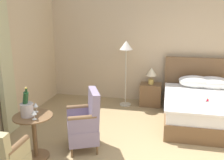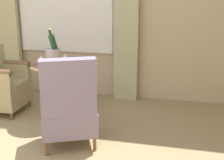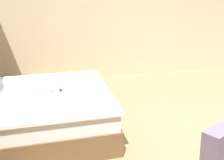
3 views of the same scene
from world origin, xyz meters
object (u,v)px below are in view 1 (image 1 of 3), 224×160
(floor_lamp_brass, at_px, (126,53))
(champagne_bucket, at_px, (27,108))
(wine_glass_near_bucket, at_px, (34,113))
(nightstand, at_px, (150,95))
(wine_glass_near_edge, at_px, (36,105))
(bed, at_px, (206,106))
(bedside_lamp, at_px, (151,73))
(side_table_round, at_px, (35,134))
(armchair_by_window, at_px, (85,123))

(floor_lamp_brass, xyz_separation_m, champagne_bucket, (-1.08, -2.65, -0.46))
(champagne_bucket, relative_size, wine_glass_near_bucket, 3.17)
(nightstand, height_order, floor_lamp_brass, floor_lamp_brass)
(floor_lamp_brass, distance_m, wine_glass_near_edge, 2.72)
(bed, distance_m, floor_lamp_brass, 2.14)
(bed, bearing_deg, bedside_lamp, 148.74)
(bed, relative_size, floor_lamp_brass, 1.28)
(side_table_round, distance_m, wine_glass_near_edge, 0.45)
(bedside_lamp, distance_m, armchair_by_window, 2.51)
(champagne_bucket, xyz_separation_m, armchair_by_window, (0.76, 0.48, -0.39))
(nightstand, bearing_deg, wine_glass_near_bucket, -118.00)
(champagne_bucket, height_order, armchair_by_window, champagne_bucket)
(side_table_round, bearing_deg, floor_lamp_brass, 68.81)
(nightstand, height_order, side_table_round, side_table_round)
(bedside_lamp, height_order, side_table_round, bedside_lamp)
(nightstand, bearing_deg, side_table_round, -120.52)
(floor_lamp_brass, xyz_separation_m, wine_glass_near_edge, (-1.04, -2.47, -0.49))
(bedside_lamp, relative_size, wine_glass_near_bucket, 2.74)
(wine_glass_near_bucket, bearing_deg, armchair_by_window, 43.77)
(bed, height_order, nightstand, bed)
(floor_lamp_brass, bearing_deg, armchair_by_window, -98.50)
(bedside_lamp, relative_size, floor_lamp_brass, 0.25)
(bed, distance_m, nightstand, 1.42)
(side_table_round, distance_m, armchair_by_window, 0.83)
(armchair_by_window, bearing_deg, side_table_round, -146.89)
(nightstand, bearing_deg, bedside_lamp, -180.00)
(floor_lamp_brass, distance_m, champagne_bucket, 2.90)
(nightstand, relative_size, wine_glass_near_edge, 3.57)
(floor_lamp_brass, relative_size, side_table_round, 2.24)
(bed, relative_size, side_table_round, 2.87)
(bedside_lamp, distance_m, side_table_round, 3.22)
(nightstand, relative_size, champagne_bucket, 1.17)
(bedside_lamp, height_order, floor_lamp_brass, floor_lamp_brass)
(nightstand, relative_size, side_table_round, 0.77)
(nightstand, xyz_separation_m, floor_lamp_brass, (-0.61, -0.14, 1.04))
(floor_lamp_brass, bearing_deg, nightstand, 12.65)
(bedside_lamp, height_order, champagne_bucket, champagne_bucket)
(bed, bearing_deg, wine_glass_near_edge, -146.79)
(bed, height_order, floor_lamp_brass, floor_lamp_brass)
(wine_glass_near_bucket, height_order, wine_glass_near_edge, wine_glass_near_edge)
(floor_lamp_brass, xyz_separation_m, side_table_round, (-1.01, -2.62, -0.91))
(bedside_lamp, height_order, armchair_by_window, armchair_by_window)
(bed, xyz_separation_m, champagne_bucket, (-2.90, -2.05, 0.51))
(bed, distance_m, bedside_lamp, 1.49)
(bed, distance_m, champagne_bucket, 3.59)
(bed, height_order, wine_glass_near_edge, bed)
(bed, bearing_deg, nightstand, 148.74)
(bed, relative_size, bedside_lamp, 5.07)
(champagne_bucket, bearing_deg, wine_glass_near_bucket, -27.79)
(champagne_bucket, distance_m, wine_glass_near_edge, 0.19)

